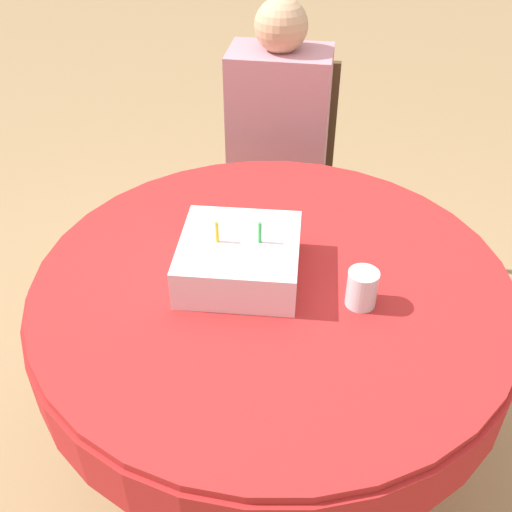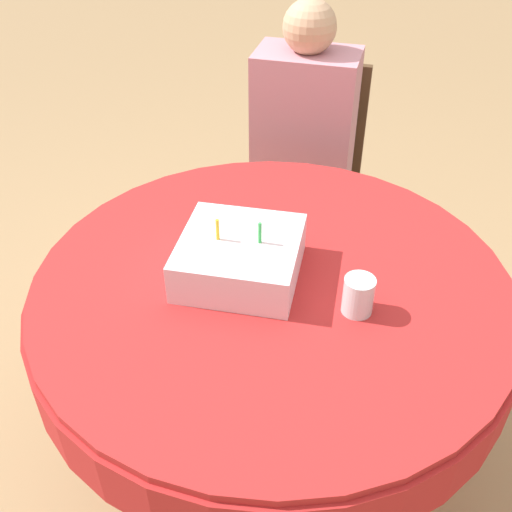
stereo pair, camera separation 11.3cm
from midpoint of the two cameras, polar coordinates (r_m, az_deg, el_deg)
ground_plane at (r=1.98m, az=2.89°, el=-19.22°), size 12.00×12.00×0.00m
dining_table at (r=1.47m, az=3.70°, el=-4.82°), size 1.14×1.14×0.76m
chair at (r=2.35m, az=6.07°, el=7.27°), size 0.47×0.47×0.89m
person at (r=2.16m, az=5.97°, el=10.76°), size 0.36×0.33×1.16m
birthday_cake at (r=1.38m, az=0.76°, el=-0.26°), size 0.27×0.27×0.15m
drinking_glass at (r=1.32m, az=12.16°, el=-3.77°), size 0.07×0.07×0.09m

